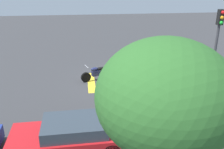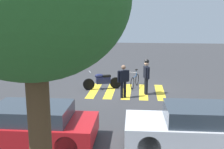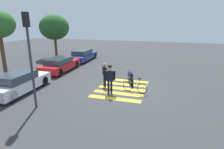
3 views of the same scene
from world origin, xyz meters
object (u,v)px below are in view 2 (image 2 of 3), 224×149
Objects in this scene: police_motorcycle at (102,81)px; leaning_bicycle at (135,81)px; officer_by_motorcycle at (123,79)px; car_red_convertible at (27,124)px; officer_on_foot at (146,74)px; car_white_van at (198,127)px.

police_motorcycle is 1.92m from leaning_bicycle.
officer_by_motorcycle is 0.37× the size of car_red_convertible.
officer_on_foot is 7.10m from car_red_convertible.
police_motorcycle is 6.91m from car_red_convertible.
officer_by_motorcycle reaches higher than leaning_bicycle.
police_motorcycle is 0.47× the size of car_red_convertible.
officer_by_motorcycle is at bearing 32.81° from officer_on_foot.
leaning_bicycle is 1.76m from officer_on_foot.
officer_on_foot is 0.42× the size of car_red_convertible.
officer_by_motorcycle is 5.57m from car_white_van.
car_white_van reaches higher than police_motorcycle.
car_white_van is at bearing 120.92° from police_motorcycle.
car_red_convertible reaches higher than leaning_bicycle.
officer_on_foot reaches higher than car_red_convertible.
officer_on_foot reaches higher than leaning_bicycle.
officer_by_motorcycle is (0.53, 2.22, 0.57)m from leaning_bicycle.
leaning_bicycle is 0.37× the size of car_red_convertible.
car_red_convertible is (1.45, 6.76, 0.15)m from police_motorcycle.
car_white_van is (-3.88, 6.47, 0.17)m from police_motorcycle.
police_motorcycle reaches higher than leaning_bicycle.
officer_on_foot reaches higher than police_motorcycle.
officer_on_foot is at bearing -147.19° from officer_by_motorcycle.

